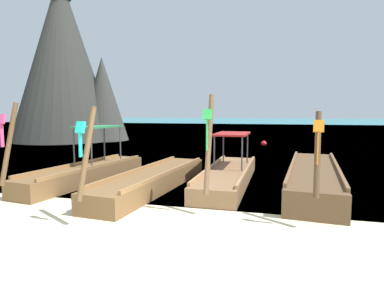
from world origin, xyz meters
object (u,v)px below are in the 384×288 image
at_px(longtail_boat_orange_ribbon, 314,177).
at_px(karst_rock, 67,62).
at_px(longtail_boat_pink_ribbon, 86,172).
at_px(longtail_boat_green_ribbon, 228,175).
at_px(mooring_buoy_near, 264,143).
at_px(longtail_boat_turquoise_ribbon, 154,180).

bearing_deg(longtail_boat_orange_ribbon, karst_rock, 144.21).
distance_m(longtail_boat_pink_ribbon, longtail_boat_orange_ribbon, 7.44).
distance_m(longtail_boat_green_ribbon, longtail_boat_orange_ribbon, 2.68).
xyz_separation_m(longtail_boat_pink_ribbon, mooring_buoy_near, (5.40, 13.33, -0.15)).
bearing_deg(mooring_buoy_near, longtail_boat_turquoise_ribbon, -101.80).
xyz_separation_m(longtail_boat_orange_ribbon, mooring_buoy_near, (-1.95, 12.17, -0.14)).
relative_size(longtail_boat_pink_ribbon, mooring_buoy_near, 15.39).
bearing_deg(longtail_boat_orange_ribbon, mooring_buoy_near, 99.12).
distance_m(longtail_boat_pink_ribbon, longtail_boat_turquoise_ribbon, 2.57).
height_order(longtail_boat_pink_ribbon, longtail_boat_green_ribbon, longtail_boat_green_ribbon).
height_order(longtail_boat_turquoise_ribbon, longtail_boat_orange_ribbon, longtail_boat_turquoise_ribbon).
distance_m(longtail_boat_turquoise_ribbon, longtail_boat_green_ribbon, 2.51).
xyz_separation_m(longtail_boat_turquoise_ribbon, mooring_buoy_near, (2.85, 13.64, -0.09)).
bearing_deg(karst_rock, longtail_boat_turquoise_ribbon, -47.58).
xyz_separation_m(longtail_boat_green_ribbon, mooring_buoy_near, (0.72, 12.31, -0.11)).
xyz_separation_m(longtail_boat_pink_ribbon, longtail_boat_green_ribbon, (4.68, 1.02, -0.04)).
bearing_deg(mooring_buoy_near, karst_rock, 177.09).
bearing_deg(longtail_boat_green_ribbon, karst_rock, 139.43).
relative_size(longtail_boat_green_ribbon, mooring_buoy_near, 16.85).
height_order(longtail_boat_pink_ribbon, longtail_boat_turquoise_ribbon, longtail_boat_pink_ribbon).
relative_size(longtail_boat_orange_ribbon, mooring_buoy_near, 19.68).
relative_size(longtail_boat_pink_ribbon, longtail_boat_green_ribbon, 0.91).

